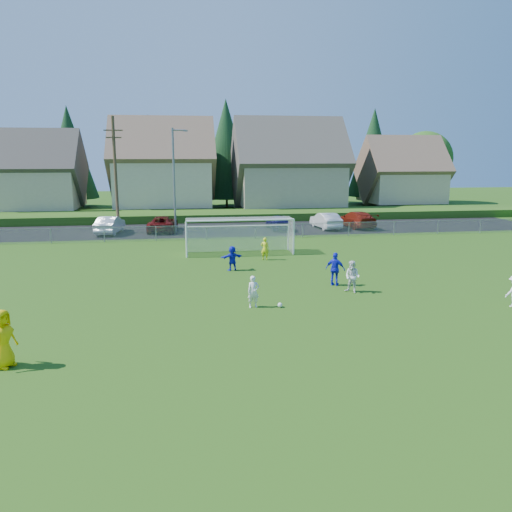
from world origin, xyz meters
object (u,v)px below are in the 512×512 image
object	(u,v)px
player_white_b	(352,277)
player_blue_b	(232,258)
goalkeeper	(265,249)
car_f	(326,221)
car_g	(356,219)
car_e	(278,222)
soccer_ball	(280,305)
soccer_goal	(239,230)
car_c	(163,224)
car_b	(110,225)
referee	(3,339)
player_white_a	(253,292)
player_blue_a	(335,269)

from	to	relation	value
player_white_b	player_blue_b	xyz separation A→B (m)	(-5.42, 5.73, -0.07)
player_blue_b	goalkeeper	bearing A→B (deg)	-148.83
car_f	car_g	bearing A→B (deg)	179.67
goalkeeper	car_f	bearing A→B (deg)	-96.15
player_white_b	car_e	world-z (taller)	player_white_b
car_e	soccer_ball	bearing A→B (deg)	75.95
soccer_goal	car_c	bearing A→B (deg)	117.11
player_white_b	car_f	world-z (taller)	player_white_b
car_b	car_f	bearing A→B (deg)	-172.25
referee	soccer_goal	bearing A→B (deg)	-2.78
car_e	car_g	distance (m)	7.57
referee	player_blue_b	world-z (taller)	referee
player_white_a	goalkeeper	bearing A→B (deg)	71.34
goalkeeper	car_g	world-z (taller)	car_g
player_white_a	player_blue_a	world-z (taller)	player_blue_a
referee	player_blue_b	distance (m)	15.35
goalkeeper	car_g	size ratio (longest dim) A/B	0.28
car_g	soccer_ball	bearing A→B (deg)	55.80
player_blue_a	car_b	size ratio (longest dim) A/B	0.38
car_e	car_g	world-z (taller)	car_g
soccer_ball	car_e	size ratio (longest dim) A/B	0.05
soccer_goal	player_white_b	bearing A→B (deg)	-68.11
player_white_a	player_blue_a	distance (m)	5.75
player_white_a	car_b	world-z (taller)	car_b
car_c	car_b	bearing A→B (deg)	13.22
player_white_b	soccer_goal	bearing A→B (deg)	157.55
referee	car_g	size ratio (longest dim) A/B	0.37
player_blue_b	soccer_goal	size ratio (longest dim) A/B	0.20
goalkeeper	player_blue_b	bearing A→B (deg)	73.26
player_white_a	player_white_b	world-z (taller)	player_white_b
player_white_b	car_f	distance (m)	22.09
player_blue_b	car_b	bearing A→B (deg)	-76.83
goalkeeper	car_b	distance (m)	17.34
car_b	car_f	xyz separation A→B (m)	(19.46, 0.17, -0.02)
referee	soccer_goal	world-z (taller)	soccer_goal
player_blue_a	car_b	bearing A→B (deg)	-22.09
goalkeeper	car_e	bearing A→B (deg)	-79.53
car_c	soccer_goal	xyz separation A→B (m)	(5.64, -11.02, 0.93)
player_blue_a	soccer_goal	bearing A→B (deg)	-34.78
soccer_ball	player_white_b	xyz separation A→B (m)	(4.04, 1.92, 0.69)
player_white_b	player_blue_a	distance (m)	1.52
player_white_b	goalkeeper	world-z (taller)	player_white_b
player_white_a	car_e	xyz separation A→B (m)	(5.60, 23.27, -0.03)
goalkeeper	car_c	size ratio (longest dim) A/B	0.30
soccer_ball	player_blue_b	bearing A→B (deg)	100.28
goalkeeper	car_c	world-z (taller)	goalkeeper
car_e	referee	bearing A→B (deg)	59.71
car_c	player_white_b	bearing A→B (deg)	119.76
player_blue_b	soccer_goal	distance (m)	5.43
referee	car_c	size ratio (longest dim) A/B	0.39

